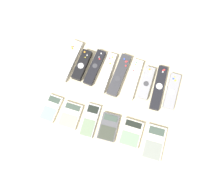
# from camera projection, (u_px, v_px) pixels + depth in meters

# --- Properties ---
(ground_plane) EXTENTS (3.00, 3.00, 0.00)m
(ground_plane) POSITION_uv_depth(u_px,v_px,m) (110.00, 103.00, 1.00)
(ground_plane) COLOR beige
(remote_0) EXTENTS (0.07, 0.21, 0.02)m
(remote_0) POSITION_uv_depth(u_px,v_px,m) (69.00, 60.00, 1.04)
(remote_0) COLOR silver
(remote_0) RESTS_ON ground_plane
(remote_1) EXTENTS (0.05, 0.15, 0.03)m
(remote_1) POSITION_uv_depth(u_px,v_px,m) (82.00, 65.00, 1.03)
(remote_1) COLOR black
(remote_1) RESTS_ON ground_plane
(remote_2) EXTENTS (0.05, 0.18, 0.02)m
(remote_2) POSITION_uv_depth(u_px,v_px,m) (95.00, 67.00, 1.03)
(remote_2) COLOR black
(remote_2) RESTS_ON ground_plane
(remote_3) EXTENTS (0.04, 0.20, 0.02)m
(remote_3) POSITION_uv_depth(u_px,v_px,m) (106.00, 73.00, 1.02)
(remote_3) COLOR silver
(remote_3) RESTS_ON ground_plane
(remote_4) EXTENTS (0.06, 0.21, 0.03)m
(remote_4) POSITION_uv_depth(u_px,v_px,m) (119.00, 75.00, 1.02)
(remote_4) COLOR #333338
(remote_4) RESTS_ON ground_plane
(remote_5) EXTENTS (0.05, 0.20, 0.02)m
(remote_5) POSITION_uv_depth(u_px,v_px,m) (133.00, 79.00, 1.01)
(remote_5) COLOR white
(remote_5) RESTS_ON ground_plane
(remote_6) EXTENTS (0.05, 0.16, 0.03)m
(remote_6) POSITION_uv_depth(u_px,v_px,m) (146.00, 83.00, 1.01)
(remote_6) COLOR gray
(remote_6) RESTS_ON ground_plane
(remote_7) EXTENTS (0.05, 0.21, 0.02)m
(remote_7) POSITION_uv_depth(u_px,v_px,m) (159.00, 88.00, 1.00)
(remote_7) COLOR black
(remote_7) RESTS_ON ground_plane
(remote_8) EXTENTS (0.05, 0.17, 0.02)m
(remote_8) POSITION_uv_depth(u_px,v_px,m) (172.00, 91.00, 1.00)
(remote_8) COLOR gray
(remote_8) RESTS_ON ground_plane
(calculator_0) EXTENTS (0.07, 0.12, 0.01)m
(calculator_0) POSITION_uv_depth(u_px,v_px,m) (51.00, 108.00, 0.98)
(calculator_0) COLOR silver
(calculator_0) RESTS_ON ground_plane
(calculator_1) EXTENTS (0.08, 0.11, 0.02)m
(calculator_1) POSITION_uv_depth(u_px,v_px,m) (70.00, 115.00, 0.97)
(calculator_1) COLOR beige
(calculator_1) RESTS_ON ground_plane
(calculator_2) EXTENTS (0.07, 0.15, 0.01)m
(calculator_2) POSITION_uv_depth(u_px,v_px,m) (90.00, 120.00, 0.97)
(calculator_2) COLOR #B2B2B7
(calculator_2) RESTS_ON ground_plane
(calculator_3) EXTENTS (0.08, 0.12, 0.02)m
(calculator_3) POSITION_uv_depth(u_px,v_px,m) (109.00, 127.00, 0.96)
(calculator_3) COLOR #4C4C51
(calculator_3) RESTS_ON ground_plane
(calculator_4) EXTENTS (0.09, 0.12, 0.02)m
(calculator_4) POSITION_uv_depth(u_px,v_px,m) (131.00, 133.00, 0.95)
(calculator_4) COLOR beige
(calculator_4) RESTS_ON ground_plane
(calculator_5) EXTENTS (0.09, 0.15, 0.02)m
(calculator_5) POSITION_uv_depth(u_px,v_px,m) (154.00, 142.00, 0.94)
(calculator_5) COLOR beige
(calculator_5) RESTS_ON ground_plane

